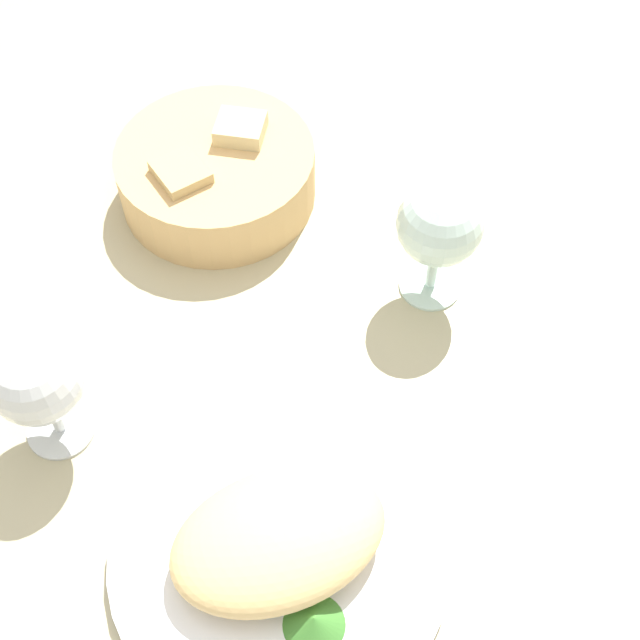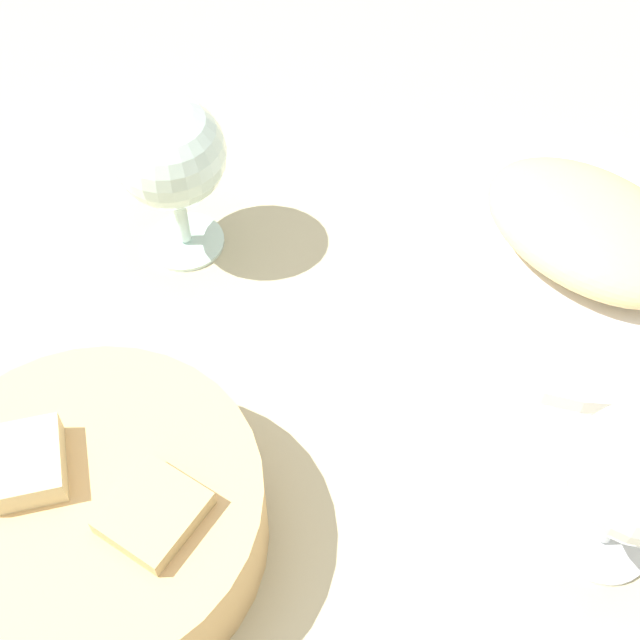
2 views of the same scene
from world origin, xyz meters
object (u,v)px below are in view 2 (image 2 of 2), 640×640
at_px(wine_glass_near, 171,158).
at_px(wine_glass_far, 640,476).
at_px(bread_basket, 94,517).
at_px(plate, 582,257).

height_order(wine_glass_near, wine_glass_far, wine_glass_near).
bearing_deg(wine_glass_near, bread_basket, 105.07).
distance_m(bread_basket, wine_glass_near, 0.25).
bearing_deg(wine_glass_far, bread_basket, 21.36).
height_order(plate, wine_glass_near, wine_glass_near).
height_order(plate, bread_basket, bread_basket).
distance_m(wine_glass_near, wine_glass_far, 0.36).
xyz_separation_m(plate, bread_basket, (0.22, 0.32, 0.03)).
bearing_deg(bread_basket, plate, -124.60).
relative_size(wine_glass_near, wine_glass_far, 1.05).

